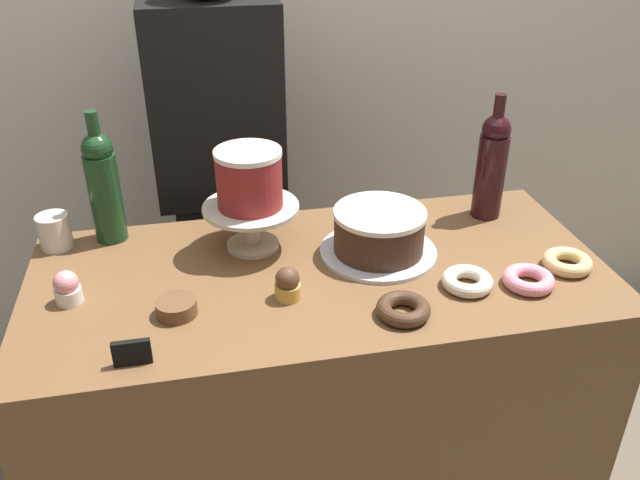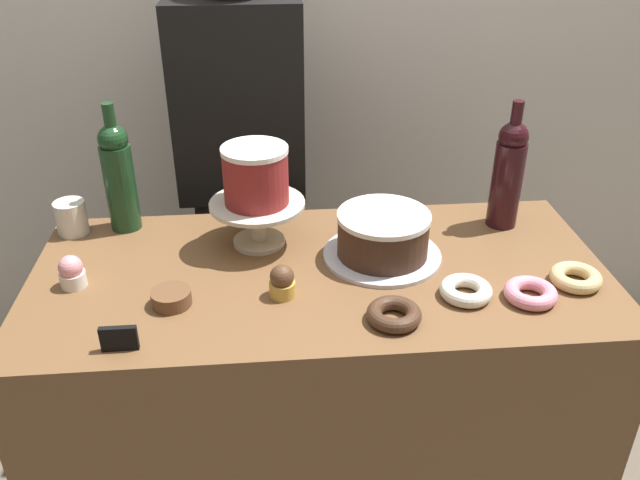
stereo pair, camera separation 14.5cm
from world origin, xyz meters
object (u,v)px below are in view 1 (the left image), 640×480
(donut_sugar, at_px, (467,281))
(donut_glazed, at_px, (567,262))
(cupcake_chocolate, at_px, (288,284))
(barista_figure, at_px, (223,197))
(white_layer_cake, at_px, (249,178))
(price_sign_chalkboard, at_px, (132,353))
(cookie_stack, at_px, (176,307))
(coffee_cup_ceramic, at_px, (55,232))
(wine_bottle_green, at_px, (103,185))
(donut_pink, at_px, (529,280))
(chocolate_round_cake, at_px, (379,230))
(donut_chocolate, at_px, (403,309))
(wine_bottle_dark_red, at_px, (492,164))
(cake_stand_pedestal, at_px, (251,219))
(cupcake_strawberry, at_px, (67,288))

(donut_sugar, bearing_deg, donut_glazed, 6.24)
(cupcake_chocolate, height_order, barista_figure, barista_figure)
(white_layer_cake, distance_m, price_sign_chalkboard, 0.49)
(cookie_stack, xyz_separation_m, coffee_cup_ceramic, (-0.28, 0.34, 0.03))
(wine_bottle_green, xyz_separation_m, donut_pink, (0.91, -0.41, -0.13))
(wine_bottle_green, height_order, cookie_stack, wine_bottle_green)
(chocolate_round_cake, xyz_separation_m, donut_chocolate, (-0.02, -0.25, -0.05))
(wine_bottle_green, height_order, price_sign_chalkboard, wine_bottle_green)
(donut_chocolate, distance_m, price_sign_chalkboard, 0.54)
(white_layer_cake, distance_m, donut_pink, 0.66)
(wine_bottle_dark_red, relative_size, donut_chocolate, 2.91)
(cupcake_chocolate, height_order, cookie_stack, cupcake_chocolate)
(cake_stand_pedestal, bearing_deg, cupcake_strawberry, -159.42)
(donut_chocolate, relative_size, barista_figure, 0.07)
(cake_stand_pedestal, relative_size, barista_figure, 0.14)
(donut_glazed, relative_size, barista_figure, 0.07)
(donut_chocolate, bearing_deg, donut_sugar, 22.82)
(cupcake_chocolate, bearing_deg, donut_glazed, -1.00)
(donut_chocolate, xyz_separation_m, price_sign_chalkboard, (-0.53, -0.04, 0.01))
(cookie_stack, bearing_deg, wine_bottle_green, 112.96)
(cupcake_strawberry, bearing_deg, white_layer_cake, 20.58)
(wine_bottle_green, distance_m, donut_glazed, 1.09)
(cake_stand_pedestal, distance_m, white_layer_cake, 0.10)
(wine_bottle_green, distance_m, cookie_stack, 0.41)
(donut_glazed, xyz_separation_m, coffee_cup_ceramic, (-1.15, 0.34, 0.03))
(wine_bottle_green, bearing_deg, donut_pink, -24.11)
(chocolate_round_cake, xyz_separation_m, cupcake_chocolate, (-0.24, -0.14, -0.03))
(chocolate_round_cake, bearing_deg, cupcake_chocolate, -149.65)
(white_layer_cake, relative_size, price_sign_chalkboard, 2.21)
(cake_stand_pedestal, xyz_separation_m, cupcake_strawberry, (-0.41, -0.15, -0.04))
(cake_stand_pedestal, xyz_separation_m, price_sign_chalkboard, (-0.27, -0.38, -0.05))
(donut_sugar, bearing_deg, wine_bottle_dark_red, 59.88)
(chocolate_round_cake, xyz_separation_m, coffee_cup_ceramic, (-0.75, 0.19, -0.02))
(donut_glazed, xyz_separation_m, cookie_stack, (-0.88, -0.00, 0.00))
(donut_chocolate, bearing_deg, wine_bottle_dark_red, 47.70)
(wine_bottle_dark_red, distance_m, donut_glazed, 0.32)
(barista_figure, bearing_deg, wine_bottle_dark_red, -28.38)
(wine_bottle_green, height_order, donut_glazed, wine_bottle_green)
(cupcake_strawberry, relative_size, cookie_stack, 0.88)
(wine_bottle_dark_red, distance_m, donut_chocolate, 0.54)
(wine_bottle_dark_red, height_order, price_sign_chalkboard, wine_bottle_dark_red)
(cupcake_chocolate, bearing_deg, cookie_stack, -177.07)
(cupcake_chocolate, height_order, donut_glazed, cupcake_chocolate)
(cookie_stack, height_order, price_sign_chalkboard, price_sign_chalkboard)
(wine_bottle_dark_red, height_order, donut_chocolate, wine_bottle_dark_red)
(wine_bottle_green, height_order, donut_sugar, wine_bottle_green)
(white_layer_cake, xyz_separation_m, price_sign_chalkboard, (-0.27, -0.38, -0.16))
(white_layer_cake, bearing_deg, cupcake_chocolate, -78.20)
(chocolate_round_cake, xyz_separation_m, donut_glazed, (0.40, -0.15, -0.05))
(donut_pink, relative_size, cookie_stack, 1.33)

